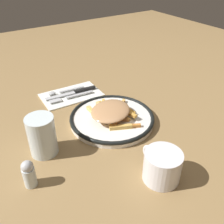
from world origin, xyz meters
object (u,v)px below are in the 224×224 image
(knife, at_px, (75,92))
(spoon, at_px, (60,92))
(fries_heap, at_px, (111,112))
(salt_shaker, at_px, (29,173))
(water_glass, at_px, (42,136))
(coffee_mug, at_px, (162,166))
(fork, at_px, (71,97))
(plate, at_px, (112,118))
(napkin, at_px, (71,94))

(knife, distance_m, spoon, 0.06)
(fries_heap, relative_size, salt_shaker, 2.68)
(salt_shaker, bearing_deg, water_glass, -36.59)
(coffee_mug, xyz_separation_m, salt_shaker, (0.16, 0.29, -0.00))
(fork, relative_size, coffee_mug, 1.46)
(coffee_mug, bearing_deg, plate, -6.67)
(plate, height_order, fork, plate)
(fries_heap, relative_size, spoon, 1.36)
(plate, height_order, knife, plate)
(fries_heap, bearing_deg, spoon, 14.78)
(fries_heap, xyz_separation_m, salt_shaker, (-0.12, 0.32, -0.00))
(napkin, xyz_separation_m, coffee_mug, (-0.52, -0.01, 0.04))
(fries_heap, bearing_deg, knife, 4.28)
(plate, xyz_separation_m, spoon, (0.27, 0.07, -0.00))
(plate, xyz_separation_m, fork, (0.21, 0.05, -0.00))
(fries_heap, relative_size, fork, 1.18)
(spoon, bearing_deg, napkin, -132.18)
(spoon, distance_m, coffee_mug, 0.55)
(spoon, bearing_deg, fork, -158.90)
(knife, bearing_deg, napkin, 85.04)
(fries_heap, relative_size, coffee_mug, 1.71)
(napkin, xyz_separation_m, fork, (-0.03, 0.01, 0.01))
(napkin, distance_m, spoon, 0.05)
(fries_heap, xyz_separation_m, spoon, (0.27, 0.07, -0.03))
(napkin, xyz_separation_m, water_glass, (-0.26, 0.21, 0.06))
(fries_heap, distance_m, water_glass, 0.25)
(fries_heap, bearing_deg, plate, -123.08)
(salt_shaker, bearing_deg, fork, -39.04)
(plate, distance_m, water_glass, 0.25)
(fork, xyz_separation_m, spoon, (0.06, 0.02, 0.00))
(spoon, bearing_deg, coffee_mug, -175.76)
(water_glass, height_order, salt_shaker, water_glass)
(plate, bearing_deg, water_glass, 94.65)
(knife, bearing_deg, fork, 129.29)
(napkin, relative_size, knife, 1.10)
(fries_heap, relative_size, napkin, 0.90)
(coffee_mug, relative_size, salt_shaker, 1.56)
(napkin, height_order, water_glass, water_glass)
(knife, bearing_deg, plate, -175.33)
(knife, xyz_separation_m, coffee_mug, (-0.52, 0.01, 0.03))
(plate, distance_m, spoon, 0.28)
(fork, xyz_separation_m, coffee_mug, (-0.49, -0.02, 0.03))
(knife, relative_size, water_glass, 1.77)
(napkin, distance_m, salt_shaker, 0.45)
(plate, relative_size, knife, 1.36)
(fork, bearing_deg, water_glass, 139.98)
(water_glass, bearing_deg, knife, -41.26)
(coffee_mug, bearing_deg, knife, -1.44)
(napkin, distance_m, coffee_mug, 0.52)
(plate, bearing_deg, salt_shaker, 110.20)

